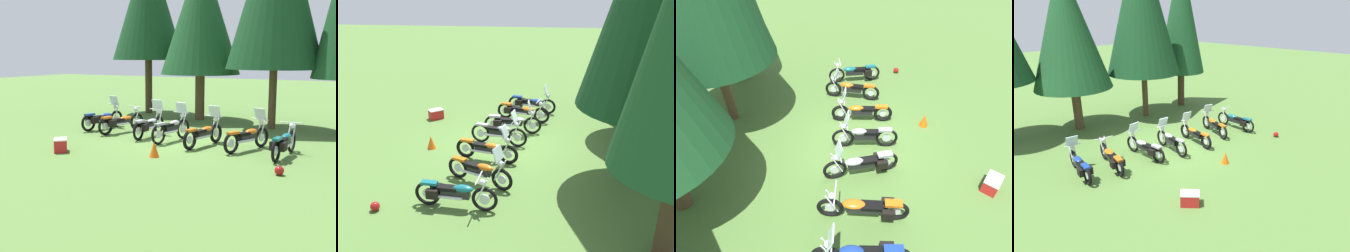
# 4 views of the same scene
# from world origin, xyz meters

# --- Properties ---
(ground_plane) EXTENTS (80.00, 80.00, 0.00)m
(ground_plane) POSITION_xyz_m (0.00, 0.00, 0.00)
(ground_plane) COLOR #4C7033
(motorcycle_1) EXTENTS (0.98, 2.36, 1.01)m
(motorcycle_1) POSITION_xyz_m (-2.75, 0.48, 0.44)
(motorcycle_1) COLOR black
(motorcycle_1) RESTS_ON ground_plane
(motorcycle_2) EXTENTS (0.66, 2.31, 1.37)m
(motorcycle_2) POSITION_xyz_m (-1.27, 0.20, 0.47)
(motorcycle_2) COLOR black
(motorcycle_2) RESTS_ON ground_plane
(motorcycle_3) EXTENTS (0.67, 2.17, 1.38)m
(motorcycle_3) POSITION_xyz_m (-0.11, -0.13, 0.49)
(motorcycle_3) COLOR black
(motorcycle_3) RESTS_ON ground_plane
(motorcycle_4) EXTENTS (0.74, 2.23, 1.35)m
(motorcycle_4) POSITION_xyz_m (1.25, -0.35, 0.44)
(motorcycle_4) COLOR black
(motorcycle_4) RESTS_ON ground_plane
(motorcycle_5) EXTENTS (1.01, 2.13, 1.36)m
(motorcycle_5) POSITION_xyz_m (2.79, -0.29, 0.46)
(motorcycle_5) COLOR black
(motorcycle_5) RESTS_ON ground_plane
(motorcycle_6) EXTENTS (0.71, 2.30, 1.01)m
(motorcycle_6) POSITION_xyz_m (4.08, -0.75, 0.46)
(motorcycle_6) COLOR black
(motorcycle_6) RESTS_ON ground_plane
(picnic_cooler) EXTENTS (0.69, 0.72, 0.43)m
(picnic_cooler) POSITION_xyz_m (-2.50, -3.35, 0.22)
(picnic_cooler) COLOR red
(picnic_cooler) RESTS_ON ground_plane
(traffic_cone) EXTENTS (0.32, 0.32, 0.48)m
(traffic_cone) POSITION_xyz_m (0.55, -2.56, 0.24)
(traffic_cone) COLOR #EA590F
(traffic_cone) RESTS_ON ground_plane
(dropped_helmet) EXTENTS (0.25, 0.25, 0.25)m
(dropped_helmet) POSITION_xyz_m (4.48, -2.81, 0.13)
(dropped_helmet) COLOR maroon
(dropped_helmet) RESTS_ON ground_plane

